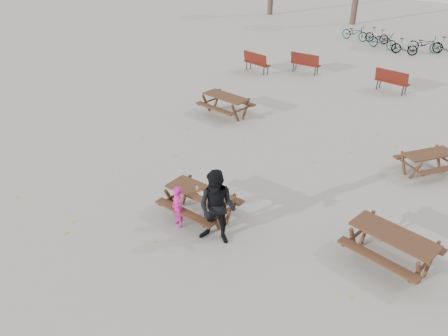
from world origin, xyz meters
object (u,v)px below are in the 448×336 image
Objects in this scene: main_picnic_table at (200,197)px; picnic_table_far at (427,163)px; child at (178,207)px; soda_bottle at (197,190)px; food_tray at (202,193)px; adult at (217,208)px; picnic_table_east at (391,248)px; picnic_table_north at (226,106)px.

main_picnic_table reaches higher than picnic_table_far.
main_picnic_table is at bearing 94.51° from child.
child is (-0.15, -0.57, -0.29)m from soda_bottle.
adult reaches higher than food_tray.
soda_bottle is at bearing 179.85° from picnic_table_far.
food_tray is 0.16m from soda_bottle.
food_tray is 0.10× the size of picnic_table_east.
soda_bottle reaches higher than food_tray.
picnic_table_east is at bearing 17.19° from food_tray.
picnic_table_north is at bearing 137.75° from child.
child is at bearing -178.79° from picnic_table_far.
picnic_table_east reaches higher than picnic_table_far.
picnic_table_far is (4.11, 6.60, -0.22)m from child.
child is 7.78m from picnic_table_far.
soda_bottle reaches higher than picnic_table_north.
soda_bottle reaches higher than main_picnic_table.
soda_bottle is (-0.15, -0.01, 0.05)m from food_tray.
picnic_table_east is at bearing 16.75° from soda_bottle.
picnic_table_far is (3.94, 5.96, -0.25)m from main_picnic_table.
soda_bottle is at bearing 94.36° from child.
food_tray is 0.69m from child.
picnic_table_north reaches higher than picnic_table_far.
soda_bottle is at bearing 137.38° from adult.
child is 0.60× the size of picnic_table_north.
soda_bottle is 0.65m from child.
picnic_table_east is 0.99× the size of picnic_table_north.
picnic_table_east is 9.34m from picnic_table_north.
soda_bottle is at bearing -103.58° from main_picnic_table.
picnic_table_east is (4.67, 1.93, -0.16)m from child.
soda_bottle is 0.09× the size of adult.
child is at bearing 167.47° from adult.
adult is 3.99m from picnic_table_east.
main_picnic_table is at bearing 76.42° from soda_bottle.
picnic_table_north is (-3.65, 5.88, -0.45)m from soda_bottle.
picnic_table_east reaches higher than main_picnic_table.
picnic_table_north is at bearing 106.90° from adult.
soda_bottle reaches higher than picnic_table_far.
picnic_table_north is at bearing 122.94° from food_tray.
picnic_table_north is at bearing 121.87° from soda_bottle.
main_picnic_table is 0.25m from food_tray.
adult is 7.86m from picnic_table_north.
adult is at bearing -48.70° from picnic_table_north.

